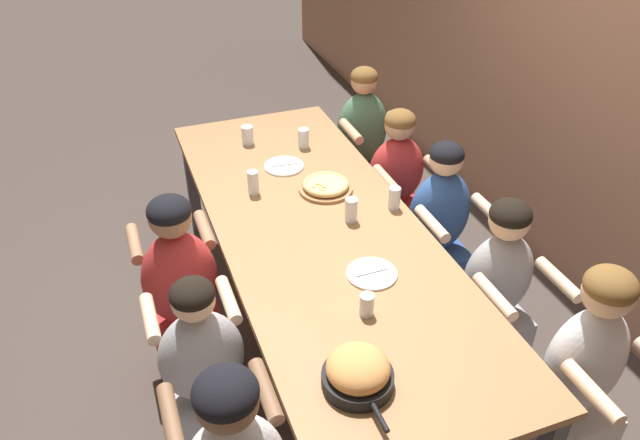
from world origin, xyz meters
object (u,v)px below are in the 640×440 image
drinking_glass_a (253,183)px  drinking_glass_f (394,199)px  drinking_glass_e (303,139)px  diner_far_center (436,238)px  drinking_glass_b (247,136)px  drinking_glass_c (351,210)px  diner_far_left (361,152)px  drinking_glass_d (367,305)px  diner_near_midright (206,384)px  empty_plate_b (284,166)px  diner_far_midright (493,302)px  skillet_bowl (358,372)px  diner_far_midleft (395,194)px  diner_near_center (184,303)px  pizza_board_main (326,186)px  empty_plate_a (372,274)px  diner_far_right (576,388)px

drinking_glass_a → drinking_glass_f: size_ratio=1.10×
drinking_glass_e → diner_far_center: size_ratio=0.11×
drinking_glass_b → drinking_glass_c: 1.05m
drinking_glass_f → diner_far_left: 1.17m
drinking_glass_d → diner_near_midright: bearing=-100.5°
empty_plate_b → diner_far_midright: (1.18, 0.71, -0.28)m
empty_plate_b → diner_far_left: bearing=123.3°
skillet_bowl → diner_far_center: bearing=137.7°
diner_far_midleft → diner_near_midright: bearing=37.5°
diner_near_center → drinking_glass_a: bearing=43.1°
drinking_glass_b → drinking_glass_f: drinking_glass_f is taller
skillet_bowl → diner_far_left: bearing=156.0°
empty_plate_b → diner_far_left: 0.89m
pizza_board_main → diner_far_midleft: (-0.25, 0.57, -0.32)m
empty_plate_b → drinking_glass_b: drinking_glass_b is taller
pizza_board_main → drinking_glass_e: bearing=174.4°
drinking_glass_b → drinking_glass_d: size_ratio=1.12×
drinking_glass_b → diner_far_midleft: bearing=62.3°
diner_near_center → drinking_glass_b: bearing=59.5°
drinking_glass_e → diner_far_left: 0.67m
empty_plate_a → empty_plate_b: same height
diner_far_midright → diner_far_left: bearing=-90.0°
drinking_glass_a → drinking_glass_e: drinking_glass_a is taller
diner_near_center → diner_far_right: size_ratio=0.98×
diner_far_left → empty_plate_a: bearing=67.9°
drinking_glass_d → diner_far_midright: bearing=99.5°
diner_far_midright → diner_near_midright: bearing=-0.0°
drinking_glass_e → drinking_glass_f: drinking_glass_f is taller
pizza_board_main → diner_far_left: size_ratio=0.27×
diner_far_left → drinking_glass_f: bearing=74.8°
diner_far_right → diner_far_left: 2.26m
diner_far_midright → drinking_glass_f: bearing=-62.6°
empty_plate_b → diner_far_midright: bearing=30.8°
diner_far_right → diner_far_left: (-2.26, -0.00, -0.03)m
skillet_bowl → drinking_glass_e: bearing=167.0°
empty_plate_a → drinking_glass_f: bearing=144.2°
diner_near_midright → empty_plate_a: bearing=7.1°
drinking_glass_f → diner_far_midright: diner_far_midright is taller
drinking_glass_c → diner_far_right: 1.31m
diner_near_midright → diner_far_right: bearing=-22.9°
diner_far_right → diner_far_midright: size_ratio=1.07×
drinking_glass_b → diner_far_right: diner_far_right is taller
diner_near_center → diner_near_midright: (0.50, -0.00, -0.05)m
drinking_glass_e → diner_near_midright: 1.70m
empty_plate_b → drinking_glass_b: bearing=-161.4°
drinking_glass_f → diner_far_right: 1.25m
skillet_bowl → diner_far_midleft: size_ratio=0.37×
empty_plate_a → diner_far_midleft: size_ratio=0.22×
drinking_glass_a → drinking_glass_b: size_ratio=1.18×
drinking_glass_a → diner_far_center: diner_far_center is taller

